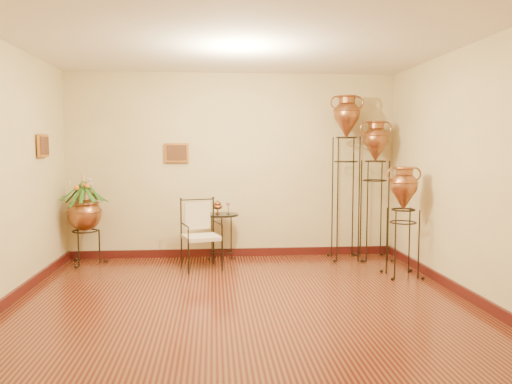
{
  "coord_description": "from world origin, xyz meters",
  "views": [
    {
      "loc": [
        -0.3,
        -5.13,
        1.66
      ],
      "look_at": [
        0.25,
        1.3,
        1.1
      ],
      "focal_mm": 35.0,
      "sensor_mm": 36.0,
      "label": 1
    }
  ],
  "objects": [
    {
      "name": "amphora_short",
      "position": [
        2.15,
        1.09,
        0.73
      ],
      "size": [
        0.51,
        0.51,
        1.46
      ],
      "rotation": [
        0.0,
        0.0,
        -0.18
      ],
      "color": "black",
      "rests_on": "ground"
    },
    {
      "name": "amphora_tall",
      "position": [
        1.67,
        2.15,
        1.26
      ],
      "size": [
        0.63,
        0.63,
        2.47
      ],
      "rotation": [
        0.0,
        0.0,
        0.37
      ],
      "color": "black",
      "rests_on": "ground"
    },
    {
      "name": "ground",
      "position": [
        0.0,
        0.0,
        0.0
      ],
      "size": [
        5.0,
        5.0,
        0.0
      ],
      "primitive_type": "plane",
      "color": "brown",
      "rests_on": "ground"
    },
    {
      "name": "armchair",
      "position": [
        -0.47,
        1.7,
        0.48
      ],
      "size": [
        0.66,
        0.63,
        0.96
      ],
      "rotation": [
        0.0,
        0.0,
        0.28
      ],
      "color": "black",
      "rests_on": "ground"
    },
    {
      "name": "amphora_mid",
      "position": [
        2.11,
        2.13,
        1.06
      ],
      "size": [
        0.59,
        0.59,
        2.1
      ],
      "rotation": [
        0.0,
        0.0,
        -0.33
      ],
      "color": "black",
      "rests_on": "ground"
    },
    {
      "name": "side_table",
      "position": [
        -0.19,
        2.15,
        0.37
      ],
      "size": [
        0.56,
        0.56,
        0.89
      ],
      "rotation": [
        0.0,
        0.0,
        0.17
      ],
      "color": "black",
      "rests_on": "ground"
    },
    {
      "name": "room_shell",
      "position": [
        -0.01,
        0.01,
        1.73
      ],
      "size": [
        5.02,
        5.02,
        2.81
      ],
      "color": "beige",
      "rests_on": "ground"
    },
    {
      "name": "planter_urn",
      "position": [
        -2.15,
        2.15,
        0.78
      ],
      "size": [
        0.89,
        0.89,
        1.4
      ],
      "rotation": [
        0.0,
        0.0,
        0.21
      ],
      "color": "black",
      "rests_on": "ground"
    }
  ]
}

